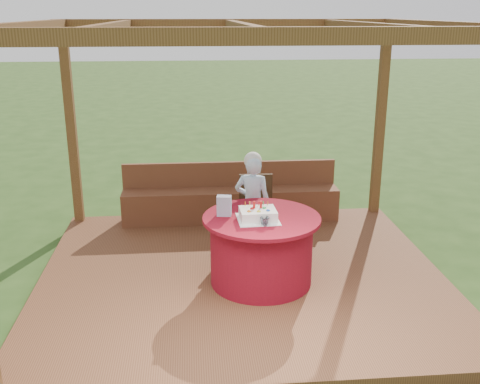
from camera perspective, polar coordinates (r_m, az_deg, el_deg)
name	(u,v)px	position (r m, az deg, el deg)	size (l,w,h in m)	color
ground	(242,282)	(6.46, 0.20, -9.16)	(60.00, 60.00, 0.00)	#274617
deck	(242,278)	(6.43, 0.20, -8.69)	(4.50, 4.00, 0.12)	brown
pergola	(242,67)	(5.77, 0.23, 12.63)	(4.50, 4.00, 2.72)	brown
bench	(231,202)	(7.89, -0.95, -0.98)	(3.00, 0.42, 0.80)	brown
table	(261,249)	(6.06, 2.17, -5.81)	(1.25, 1.25, 0.75)	maroon
chair	(256,207)	(7.05, 1.68, -1.49)	(0.43, 0.43, 0.87)	#332010
elderly_woman	(253,201)	(6.79, 1.28, -0.91)	(0.49, 0.38, 1.24)	#A8D5FA
birthday_cake	(258,214)	(5.82, 1.83, -2.28)	(0.44, 0.44, 0.19)	white
gift_bag	(224,206)	(5.92, -1.62, -1.40)	(0.15, 0.10, 0.22)	#C07CB1
drinking_glass	(265,222)	(5.66, 2.53, -3.02)	(0.10, 0.10, 0.09)	silver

